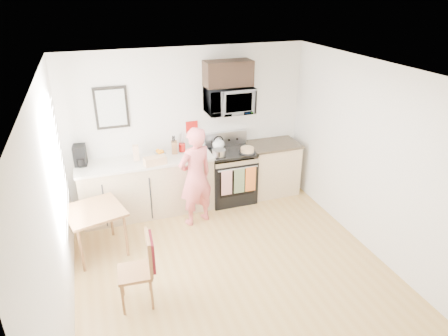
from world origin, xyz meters
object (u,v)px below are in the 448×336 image
object	(u,v)px
range	(231,176)
microwave	(229,100)
dining_table	(94,215)
chair	(145,260)
person	(195,177)
cake	(247,150)

from	to	relation	value
range	microwave	world-z (taller)	microwave
range	microwave	distance (m)	1.33
dining_table	microwave	bearing A→B (deg)	22.72
microwave	range	bearing A→B (deg)	-89.94
dining_table	chair	xyz separation A→B (m)	(0.50, -1.18, -0.02)
chair	person	bearing A→B (deg)	59.80
range	person	xyz separation A→B (m)	(-0.76, -0.53, 0.36)
person	chair	world-z (taller)	person
chair	cake	size ratio (longest dim) A/B	3.39
microwave	chair	distance (m)	3.02
dining_table	cake	world-z (taller)	cake
range	dining_table	xyz separation A→B (m)	(-2.28, -0.85, 0.17)
person	cake	size ratio (longest dim) A/B	5.91
range	microwave	bearing A→B (deg)	90.06
microwave	cake	xyz separation A→B (m)	(0.22, -0.29, -0.79)
microwave	person	distance (m)	1.38
chair	cake	bearing A→B (deg)	46.53
chair	cake	world-z (taller)	cake
range	chair	world-z (taller)	range
person	cake	world-z (taller)	person
person	chair	bearing A→B (deg)	37.55
microwave	chair	size ratio (longest dim) A/B	0.83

